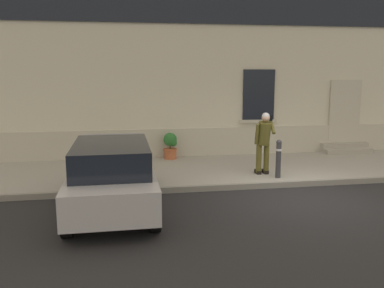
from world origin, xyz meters
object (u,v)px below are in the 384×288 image
bollard_near_person (278,157)px  person_on_phone (264,139)px  planter_cream (110,148)px  planter_terracotta (170,145)px  hatchback_car_silver (112,175)px

bollard_near_person → person_on_phone: (-0.28, 0.41, 0.43)m
planter_cream → planter_terracotta: size_ratio=1.00×
person_on_phone → planter_terracotta: bearing=146.7°
person_on_phone → planter_cream: (-4.23, 2.25, -0.54)m
bollard_near_person → planter_cream: 5.24m
hatchback_car_silver → planter_cream: hatchback_car_silver is taller
hatchback_car_silver → bollard_near_person: (4.34, 1.46, -0.08)m
bollard_near_person → planter_cream: bollard_near_person is taller
bollard_near_person → person_on_phone: 0.66m
planter_cream → planter_terracotta: same height
bollard_near_person → planter_cream: size_ratio=1.22×
person_on_phone → planter_terracotta: size_ratio=2.02×
person_on_phone → bollard_near_person: bearing=-42.0°
bollard_near_person → person_on_phone: size_ratio=0.60×
hatchback_car_silver → bollard_near_person: hatchback_car_silver is taller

